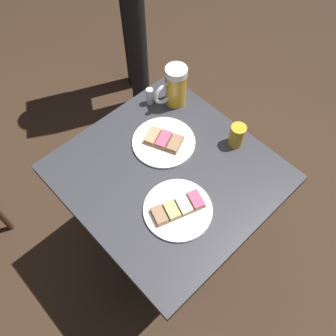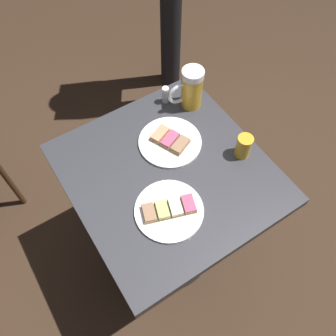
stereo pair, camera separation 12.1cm
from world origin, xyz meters
name	(u,v)px [view 2 (the right image)]	position (x,y,z in m)	size (l,w,h in m)	color
ground_plane	(168,247)	(0.00, 0.00, 0.00)	(6.00, 6.00, 0.00)	#382619
cafe_table	(168,196)	(0.00, 0.00, 0.56)	(0.69, 0.66, 0.75)	black
plate_near	(169,210)	(-0.13, 0.08, 0.76)	(0.22, 0.22, 0.03)	white
plate_far	(170,141)	(0.10, -0.07, 0.76)	(0.23, 0.23, 0.03)	white
beer_mug	(191,89)	(0.21, -0.24, 0.83)	(0.08, 0.14, 0.17)	gold
beer_glass_small	(244,146)	(-0.08, -0.26, 0.79)	(0.05, 0.05, 0.09)	gold
salt_shaker	(165,95)	(0.28, -0.17, 0.78)	(0.03, 0.03, 0.07)	silver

